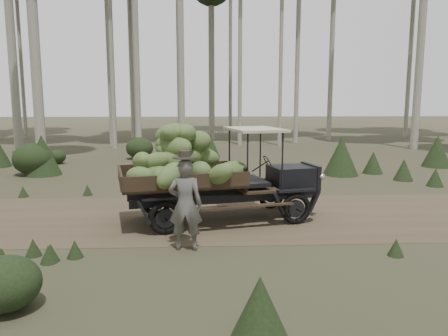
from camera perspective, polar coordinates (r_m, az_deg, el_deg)
The scene contains 5 objects.
ground at distance 9.78m, azimuth 0.36°, elevation -6.39°, with size 120.00×120.00×0.00m, color #473D2B.
dirt_track at distance 9.78m, azimuth 0.36°, elevation -6.36°, with size 70.00×4.00×0.01m, color brown.
banana_truck at distance 9.07m, azimuth -3.27°, elevation 0.51°, with size 4.51×2.63×2.15m.
farmer at distance 7.53m, azimuth -5.07°, elevation -4.64°, with size 0.61×0.46×1.73m.
undergrowth at distance 9.57m, azimuth -4.82°, elevation -3.43°, with size 23.61×22.05×1.40m.
Camera 1 is at (-0.51, -9.42, 2.57)m, focal length 35.00 mm.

